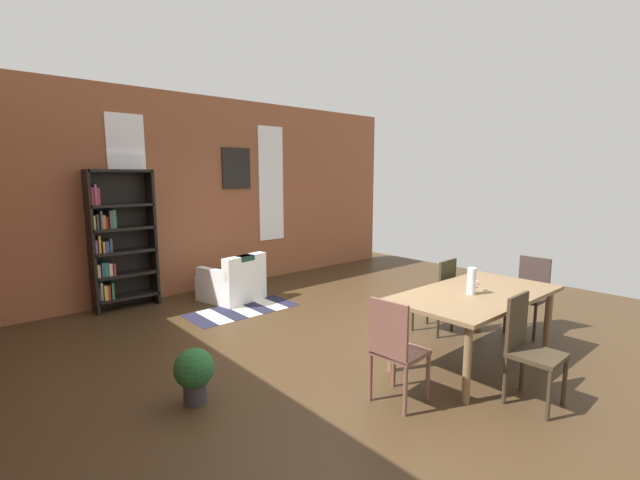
{
  "coord_description": "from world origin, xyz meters",
  "views": [
    {
      "loc": [
        -3.43,
        -3.37,
        1.98
      ],
      "look_at": [
        0.44,
        1.07,
        1.09
      ],
      "focal_mm": 24.14,
      "sensor_mm": 36.0,
      "label": 1
    }
  ],
  "objects_px": {
    "dining_table": "(476,299)",
    "vase_on_table": "(472,281)",
    "dining_chair_head_left": "(395,348)",
    "bookshelf_tall": "(118,241)",
    "armchair_white": "(233,283)",
    "dining_chair_near_left": "(528,346)",
    "dining_chair_head_right": "(530,292)",
    "potted_plant_by_shelf": "(194,372)",
    "dining_chair_far_right": "(439,293)"
  },
  "relations": [
    {
      "from": "dining_table",
      "to": "vase_on_table",
      "type": "bearing_deg",
      "value": 180.0
    },
    {
      "from": "dining_chair_head_left",
      "to": "bookshelf_tall",
      "type": "height_order",
      "value": "bookshelf_tall"
    },
    {
      "from": "dining_chair_head_left",
      "to": "armchair_white",
      "type": "bearing_deg",
      "value": 81.52
    },
    {
      "from": "dining_chair_near_left",
      "to": "dining_chair_head_left",
      "type": "bearing_deg",
      "value": 140.74
    },
    {
      "from": "armchair_white",
      "to": "dining_chair_head_right",
      "type": "bearing_deg",
      "value": -60.42
    },
    {
      "from": "dining_table",
      "to": "dining_chair_near_left",
      "type": "height_order",
      "value": "dining_chair_near_left"
    },
    {
      "from": "dining_table",
      "to": "dining_chair_near_left",
      "type": "relative_size",
      "value": 2.03
    },
    {
      "from": "dining_chair_head_right",
      "to": "dining_table",
      "type": "bearing_deg",
      "value": -179.92
    },
    {
      "from": "dining_chair_head_right",
      "to": "potted_plant_by_shelf",
      "type": "distance_m",
      "value": 4.15
    },
    {
      "from": "dining_chair_head_right",
      "to": "armchair_white",
      "type": "xyz_separation_m",
      "value": [
        -2.12,
        3.73,
        -0.23
      ]
    },
    {
      "from": "dining_table",
      "to": "bookshelf_tall",
      "type": "bearing_deg",
      "value": 117.05
    },
    {
      "from": "dining_table",
      "to": "dining_chair_head_right",
      "type": "height_order",
      "value": "dining_chair_head_right"
    },
    {
      "from": "dining_table",
      "to": "vase_on_table",
      "type": "xyz_separation_m",
      "value": [
        -0.11,
        0.0,
        0.22
      ]
    },
    {
      "from": "potted_plant_by_shelf",
      "to": "vase_on_table",
      "type": "bearing_deg",
      "value": -24.41
    },
    {
      "from": "dining_table",
      "to": "dining_chair_head_left",
      "type": "relative_size",
      "value": 2.03
    },
    {
      "from": "bookshelf_tall",
      "to": "armchair_white",
      "type": "relative_size",
      "value": 2.15
    },
    {
      "from": "vase_on_table",
      "to": "bookshelf_tall",
      "type": "xyz_separation_m",
      "value": [
        -2.15,
        4.44,
        0.13
      ]
    },
    {
      "from": "dining_chair_far_right",
      "to": "dining_chair_head_left",
      "type": "xyz_separation_m",
      "value": [
        -1.78,
        -0.75,
        0.0
      ]
    },
    {
      "from": "dining_chair_head_right",
      "to": "dining_chair_near_left",
      "type": "bearing_deg",
      "value": -157.22
    },
    {
      "from": "dining_chair_near_left",
      "to": "dining_chair_head_left",
      "type": "relative_size",
      "value": 1.0
    },
    {
      "from": "vase_on_table",
      "to": "dining_chair_far_right",
      "type": "bearing_deg",
      "value": 53.39
    },
    {
      "from": "bookshelf_tall",
      "to": "dining_table",
      "type": "bearing_deg",
      "value": -62.95
    },
    {
      "from": "bookshelf_tall",
      "to": "potted_plant_by_shelf",
      "type": "relative_size",
      "value": 4.17
    },
    {
      "from": "dining_table",
      "to": "dining_chair_head_right",
      "type": "relative_size",
      "value": 2.03
    },
    {
      "from": "dining_chair_head_right",
      "to": "bookshelf_tall",
      "type": "distance_m",
      "value": 5.74
    },
    {
      "from": "dining_chair_far_right",
      "to": "potted_plant_by_shelf",
      "type": "distance_m",
      "value": 3.12
    },
    {
      "from": "dining_chair_head_left",
      "to": "dining_chair_head_right",
      "type": "distance_m",
      "value": 2.68
    },
    {
      "from": "dining_chair_far_right",
      "to": "dining_chair_near_left",
      "type": "bearing_deg",
      "value": -120.5
    },
    {
      "from": "dining_table",
      "to": "vase_on_table",
      "type": "height_order",
      "value": "vase_on_table"
    },
    {
      "from": "dining_table",
      "to": "dining_chair_head_right",
      "type": "distance_m",
      "value": 1.35
    },
    {
      "from": "potted_plant_by_shelf",
      "to": "dining_chair_head_left",
      "type": "bearing_deg",
      "value": -41.46
    },
    {
      "from": "vase_on_table",
      "to": "dining_chair_head_left",
      "type": "height_order",
      "value": "vase_on_table"
    },
    {
      "from": "dining_chair_far_right",
      "to": "armchair_white",
      "type": "height_order",
      "value": "dining_chair_far_right"
    },
    {
      "from": "dining_chair_far_right",
      "to": "potted_plant_by_shelf",
      "type": "bearing_deg",
      "value": 172.5
    },
    {
      "from": "dining_chair_head_left",
      "to": "potted_plant_by_shelf",
      "type": "distance_m",
      "value": 1.76
    },
    {
      "from": "dining_table",
      "to": "armchair_white",
      "type": "relative_size",
      "value": 2.01
    },
    {
      "from": "dining_chair_near_left",
      "to": "vase_on_table",
      "type": "bearing_deg",
      "value": 66.5
    },
    {
      "from": "dining_table",
      "to": "potted_plant_by_shelf",
      "type": "distance_m",
      "value": 2.91
    },
    {
      "from": "dining_chair_near_left",
      "to": "dining_chair_far_right",
      "type": "bearing_deg",
      "value": 59.5
    },
    {
      "from": "dining_chair_near_left",
      "to": "dining_chair_head_right",
      "type": "xyz_separation_m",
      "value": [
        1.77,
        0.75,
        0.0
      ]
    },
    {
      "from": "dining_chair_near_left",
      "to": "bookshelf_tall",
      "type": "distance_m",
      "value": 5.52
    },
    {
      "from": "dining_chair_far_right",
      "to": "armchair_white",
      "type": "bearing_deg",
      "value": 112.18
    },
    {
      "from": "dining_chair_near_left",
      "to": "armchair_white",
      "type": "relative_size",
      "value": 0.99
    },
    {
      "from": "dining_chair_head_right",
      "to": "vase_on_table",
      "type": "bearing_deg",
      "value": -179.92
    },
    {
      "from": "dining_chair_head_left",
      "to": "armchair_white",
      "type": "relative_size",
      "value": 0.99
    },
    {
      "from": "bookshelf_tall",
      "to": "armchair_white",
      "type": "height_order",
      "value": "bookshelf_tall"
    },
    {
      "from": "potted_plant_by_shelf",
      "to": "dining_chair_head_right",
      "type": "bearing_deg",
      "value": -16.07
    },
    {
      "from": "dining_chair_near_left",
      "to": "dining_chair_head_right",
      "type": "bearing_deg",
      "value": 22.78
    },
    {
      "from": "bookshelf_tall",
      "to": "potted_plant_by_shelf",
      "type": "height_order",
      "value": "bookshelf_tall"
    },
    {
      "from": "dining_chair_near_left",
      "to": "armchair_white",
      "type": "bearing_deg",
      "value": 94.39
    }
  ]
}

